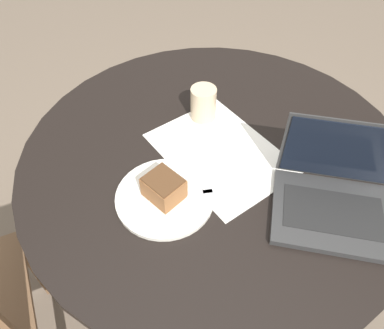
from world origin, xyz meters
TOP-DOWN VIEW (x-y plane):
  - ground_plane at (0.00, 0.00)m, footprint 12.00×12.00m
  - dining_table at (0.00, 0.00)m, footprint 1.17×1.17m
  - paper_document at (0.01, 0.01)m, footprint 0.43×0.33m
  - plate at (0.03, -0.22)m, footprint 0.27×0.27m
  - cake_slice at (0.03, -0.22)m, footprint 0.10×0.09m
  - fork at (0.07, -0.17)m, footprint 0.11×0.16m
  - coffee_glass at (-0.14, 0.08)m, footprint 0.08×0.08m
  - laptop at (0.34, 0.09)m, footprint 0.39×0.38m

SIDE VIEW (x-z plane):
  - ground_plane at x=0.00m, z-range 0.00..0.00m
  - dining_table at x=0.00m, z-range 0.22..0.98m
  - paper_document at x=0.01m, z-range 0.76..0.76m
  - plate at x=0.03m, z-range 0.76..0.77m
  - fork at x=0.07m, z-range 0.77..0.78m
  - laptop at x=0.34m, z-range 0.69..0.91m
  - cake_slice at x=0.03m, z-range 0.77..0.84m
  - coffee_glass at x=-0.14m, z-range 0.76..0.87m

